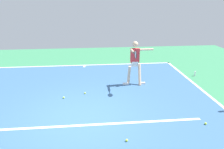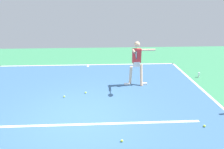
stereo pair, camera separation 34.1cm
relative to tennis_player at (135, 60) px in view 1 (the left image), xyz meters
The scene contains 11 objects.
ground_plane 3.40m from the tennis_player, 49.91° to the left, with size 19.42×19.42×0.00m, color #388456.
court_surface 3.40m from the tennis_player, 49.91° to the left, with size 9.28×11.03×0.00m, color #38608E.
court_line_baseline_near 3.79m from the tennis_player, 55.05° to the right, with size 9.28×0.10×0.01m, color white.
court_line_service 3.70m from the tennis_player, 54.01° to the left, with size 6.96×0.10×0.01m, color white.
court_line_centre_mark 3.63m from the tennis_player, 53.16° to the right, with size 0.10×0.30×0.01m, color white.
tennis_player is the anchor object (origin of this frame).
tennis_ball_near_player 3.11m from the tennis_player, 20.79° to the left, with size 0.07×0.07×0.07m, color #C6E53D.
tennis_ball_near_service_line 2.36m from the tennis_player, 20.10° to the left, with size 0.07×0.07×0.07m, color #C6E53D.
tennis_ball_by_sideline 3.62m from the tennis_player, 113.74° to the left, with size 0.07×0.07×0.07m, color #C6E53D.
tennis_ball_far_corner 3.97m from the tennis_player, 75.87° to the left, with size 0.07×0.07×0.07m, color #C6E53D.
water_bottle 3.19m from the tennis_player, 165.52° to the right, with size 0.07×0.07×0.22m, color white.
Camera 1 is at (-0.32, 5.80, 3.38)m, focal length 35.34 mm.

